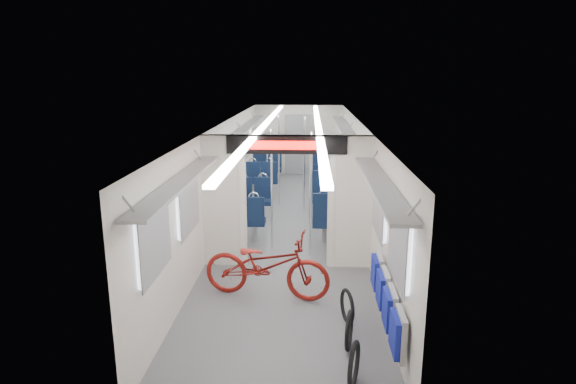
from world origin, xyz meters
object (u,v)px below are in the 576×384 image
at_px(stanchion_far_right, 304,164).
at_px(bike_hoop_a, 354,367).
at_px(bicycle, 267,265).
at_px(stanchion_far_left, 279,162).
at_px(flip_bench, 386,299).
at_px(seat_bay_far_left, 265,171).
at_px(bike_hoop_c, 347,308).
at_px(bike_hoop_b, 349,332).
at_px(seat_bay_near_left, 248,205).
at_px(seat_bay_near_right, 334,202).
at_px(seat_bay_far_right, 329,173).
at_px(stanchion_near_left, 272,190).
at_px(stanchion_near_right, 310,195).

bearing_deg(stanchion_far_right, bike_hoop_a, -84.81).
xyz_separation_m(bicycle, stanchion_far_left, (-0.15, 5.17, 0.64)).
bearing_deg(stanchion_far_right, flip_bench, -79.66).
relative_size(flip_bench, seat_bay_far_left, 1.05).
height_order(bike_hoop_c, seat_bay_far_left, seat_bay_far_left).
xyz_separation_m(bike_hoop_a, bike_hoop_b, (0.00, 0.72, -0.01)).
xyz_separation_m(seat_bay_near_left, seat_bay_far_left, (-0.00, 3.81, 0.01)).
bearing_deg(bicycle, stanchion_far_left, 11.54).
height_order(bike_hoop_a, bike_hoop_b, bike_hoop_a).
distance_m(bicycle, stanchion_far_left, 5.21).
bearing_deg(bicycle, bike_hoop_b, -131.07).
xyz_separation_m(bike_hoop_a, stanchion_far_left, (-1.27, 7.29, 0.92)).
bearing_deg(bike_hoop_b, seat_bay_near_right, 89.45).
height_order(bike_hoop_b, seat_bay_near_right, seat_bay_near_right).
height_order(seat_bay_far_right, stanchion_far_right, stanchion_far_right).
height_order(flip_bench, bike_hoop_c, flip_bench).
bearing_deg(seat_bay_far_left, stanchion_near_left, -83.01).
height_order(bike_hoop_b, stanchion_near_left, stanchion_near_left).
height_order(seat_bay_near_right, stanchion_near_right, stanchion_near_right).
distance_m(seat_bay_near_right, stanchion_near_right, 1.85).
bearing_deg(seat_bay_near_right, stanchion_near_right, -107.68).
bearing_deg(seat_bay_near_left, stanchion_near_left, -61.91).
xyz_separation_m(seat_bay_far_left, stanchion_near_left, (0.61, -4.94, 0.62)).
relative_size(bike_hoop_c, seat_bay_far_right, 0.23).
distance_m(stanchion_near_right, stanchion_far_right, 3.09).
bearing_deg(stanchion_near_right, seat_bay_far_right, 83.89).
height_order(seat_bay_far_left, seat_bay_far_right, seat_bay_far_right).
bearing_deg(bicycle, stanchion_far_right, 4.06).
bearing_deg(stanchion_near_right, stanchion_far_right, 92.74).
height_order(seat_bay_near_right, stanchion_far_left, stanchion_far_left).
relative_size(bike_hoop_b, stanchion_far_left, 0.22).
relative_size(seat_bay_near_left, stanchion_near_right, 0.84).
bearing_deg(stanchion_near_right, seat_bay_near_right, 72.32).
bearing_deg(stanchion_near_right, stanchion_near_left, 151.88).
xyz_separation_m(flip_bench, bike_hoop_c, (-0.44, 0.45, -0.36)).
bearing_deg(seat_bay_far_left, stanchion_far_left, -73.98).
bearing_deg(seat_bay_far_left, seat_bay_far_right, -10.71).
bearing_deg(stanchion_far_right, seat_bay_near_left, -127.31).
distance_m(bike_hoop_a, stanchion_far_right, 7.04).
bearing_deg(stanchion_near_right, flip_bench, -72.05).
relative_size(stanchion_far_left, stanchion_far_right, 1.00).
height_order(flip_bench, seat_bay_far_left, seat_bay_far_left).
relative_size(bicycle, bike_hoop_c, 3.97).
bearing_deg(seat_bay_near_left, bike_hoop_a, -71.33).
bearing_deg(stanchion_far_left, stanchion_near_left, -88.89).
xyz_separation_m(seat_bay_near_right, seat_bay_far_right, (0.00, 3.31, -0.03)).
xyz_separation_m(stanchion_near_left, stanchion_far_right, (0.58, 2.70, 0.00)).
distance_m(seat_bay_near_right, seat_bay_far_right, 3.31).
height_order(flip_bench, seat_bay_near_left, seat_bay_near_left).
bearing_deg(stanchion_near_right, bike_hoop_b, -81.18).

